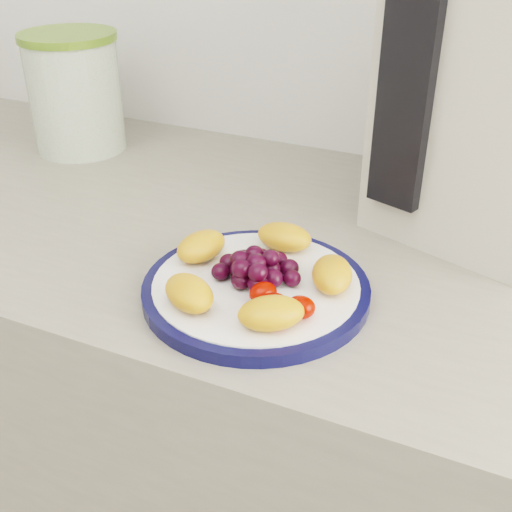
% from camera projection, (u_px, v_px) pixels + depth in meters
% --- Properties ---
extents(counter, '(3.50, 0.60, 0.90)m').
position_uv_depth(counter, '(242.00, 457.00, 1.09)').
color(counter, gray).
rests_on(counter, floor).
extents(cabinet_face, '(3.48, 0.58, 0.84)m').
position_uv_depth(cabinet_face, '(242.00, 469.00, 1.10)').
color(cabinet_face, olive).
rests_on(cabinet_face, floor).
extents(plate_rim, '(0.25, 0.25, 0.01)m').
position_uv_depth(plate_rim, '(256.00, 290.00, 0.70)').
color(plate_rim, '#0A0D37').
rests_on(plate_rim, counter).
extents(plate_face, '(0.23, 0.23, 0.02)m').
position_uv_depth(plate_face, '(256.00, 289.00, 0.70)').
color(plate_face, white).
rests_on(plate_face, counter).
extents(canister, '(0.19, 0.19, 0.18)m').
position_uv_depth(canister, '(76.00, 96.00, 1.05)').
color(canister, '#2C590D').
rests_on(canister, counter).
extents(canister_lid, '(0.20, 0.20, 0.01)m').
position_uv_depth(canister_lid, '(67.00, 36.00, 1.00)').
color(canister_lid, '#5A7A27').
rests_on(canister_lid, canister).
extents(appliance_panel, '(0.07, 0.04, 0.28)m').
position_uv_depth(appliance_panel, '(407.00, 89.00, 0.71)').
color(appliance_panel, black).
rests_on(appliance_panel, appliance_body).
extents(fruit_plate, '(0.22, 0.21, 0.03)m').
position_uv_depth(fruit_plate, '(258.00, 273.00, 0.68)').
color(fruit_plate, orange).
rests_on(fruit_plate, plate_face).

